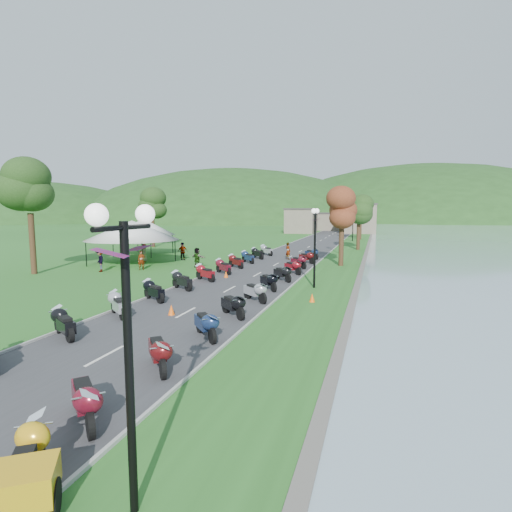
% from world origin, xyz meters
% --- Properties ---
extents(ground, '(400.00, 400.00, 0.00)m').
position_xyz_m(ground, '(0.00, 0.00, 0.00)').
color(ground, '#32792A').
rests_on(ground, ground).
extents(road, '(7.00, 120.00, 0.02)m').
position_xyz_m(road, '(0.00, 40.00, 0.01)').
color(road, '#3D3D40').
rests_on(road, ground).
extents(hills_backdrop, '(360.00, 120.00, 76.00)m').
position_xyz_m(hills_backdrop, '(0.00, 200.00, 0.00)').
color(hills_backdrop, '#285621').
rests_on(hills_backdrop, ground).
extents(far_building, '(18.00, 16.00, 5.00)m').
position_xyz_m(far_building, '(-2.00, 85.00, 2.50)').
color(far_building, '#786D5D').
rests_on(far_building, ground).
extents(yellow_trike, '(2.47, 2.70, 1.05)m').
position_xyz_m(yellow_trike, '(3.00, -2.00, 0.53)').
color(yellow_trike, gold).
rests_on(yellow_trike, ground).
extents(moto_row_left, '(2.60, 41.78, 1.10)m').
position_xyz_m(moto_row_left, '(-2.73, 15.04, 0.55)').
color(moto_row_left, '#331411').
rests_on(moto_row_left, ground).
extents(moto_row_right, '(2.60, 35.08, 1.10)m').
position_xyz_m(moto_row_right, '(2.44, 16.59, 0.55)').
color(moto_row_right, '#331411').
rests_on(moto_row_right, ground).
extents(streetlamp_near, '(1.40, 1.40, 5.00)m').
position_xyz_m(streetlamp_near, '(5.06, -1.84, 2.50)').
color(streetlamp_near, black).
rests_on(streetlamp_near, ground).
extents(vendor_tent_main, '(5.66, 5.66, 4.00)m').
position_xyz_m(vendor_tent_main, '(-12.83, 24.68, 2.00)').
color(vendor_tent_main, silver).
rests_on(vendor_tent_main, ground).
extents(vendor_tent_side, '(4.61, 4.61, 4.00)m').
position_xyz_m(vendor_tent_side, '(-15.96, 31.42, 2.00)').
color(vendor_tent_side, silver).
rests_on(vendor_tent_side, ground).
extents(tree_park_left, '(3.85, 3.85, 10.71)m').
position_xyz_m(tree_park_left, '(-16.76, 17.30, 5.35)').
color(tree_park_left, '#294C1C').
rests_on(tree_park_left, ground).
extents(tree_lakeside, '(2.82, 2.82, 7.84)m').
position_xyz_m(tree_lakeside, '(5.73, 28.83, 3.92)').
color(tree_lakeside, '#294C1C').
rests_on(tree_lakeside, ground).
extents(pedestrian_a, '(0.72, 0.66, 1.61)m').
position_xyz_m(pedestrian_a, '(-9.90, 21.54, 0.00)').
color(pedestrian_a, slate).
rests_on(pedestrian_a, ground).
extents(pedestrian_b, '(0.80, 0.47, 1.60)m').
position_xyz_m(pedestrian_b, '(-10.69, 30.30, 0.00)').
color(pedestrian_b, slate).
rests_on(pedestrian_b, ground).
extents(pedestrian_c, '(1.23, 1.15, 1.85)m').
position_xyz_m(pedestrian_c, '(-12.54, 19.69, 0.00)').
color(pedestrian_c, slate).
rests_on(pedestrian_c, ground).
extents(traffic_cone_near, '(0.33, 0.33, 0.51)m').
position_xyz_m(traffic_cone_near, '(-0.47, 9.43, 0.26)').
color(traffic_cone_near, '#F2590C').
rests_on(traffic_cone_near, ground).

